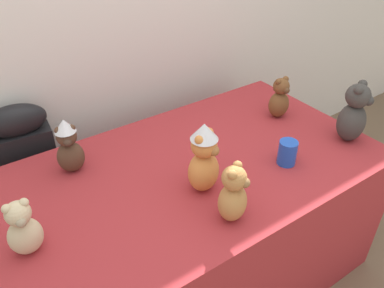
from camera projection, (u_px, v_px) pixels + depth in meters
display_table at (192, 226)px, 1.88m from camera, size 1.67×0.94×0.72m
instrument_case at (34, 185)px, 1.97m from camera, size 0.29×0.15×0.92m
teddy_bear_cocoa at (69, 147)px, 1.59m from camera, size 0.13×0.12×0.25m
teddy_bear_caramel at (233, 195)px, 1.37m from camera, size 0.16×0.15×0.24m
teddy_bear_charcoal at (354, 114)px, 1.78m from camera, size 0.18×0.17×0.29m
teddy_bear_chestnut at (280, 99)px, 1.98m from camera, size 0.11×0.10×0.22m
teddy_bear_sand at (23, 229)px, 1.24m from camera, size 0.11×0.10×0.22m
teddy_bear_ginger at (204, 158)px, 1.48m from camera, size 0.17×0.16×0.30m
party_cup_blue at (287, 153)px, 1.67m from camera, size 0.08×0.08×0.11m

